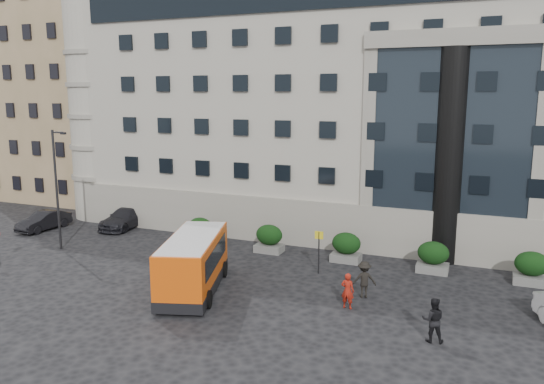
{
  "coord_description": "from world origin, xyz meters",
  "views": [
    {
      "loc": [
        14.34,
        -23.23,
        10.34
      ],
      "look_at": [
        3.36,
        3.1,
        5.0
      ],
      "focal_mm": 35.0,
      "sensor_mm": 36.0,
      "label": 1
    }
  ],
  "objects_px": {
    "hedge_e": "(532,268)",
    "parked_car_d": "(157,209)",
    "street_lamp": "(57,185)",
    "pedestrian_c": "(364,279)",
    "pedestrian_a": "(348,291)",
    "bus_stop_sign": "(319,245)",
    "hedge_d": "(433,257)",
    "parked_car_b": "(44,221)",
    "parked_car_c": "(126,218)",
    "hedge_b": "(269,238)",
    "pedestrian_b": "(433,320)",
    "hedge_c": "(346,247)",
    "minibus": "(193,261)",
    "red_truck": "(112,191)",
    "hedge_a": "(200,231)"
  },
  "relations": [
    {
      "from": "street_lamp",
      "to": "minibus",
      "type": "xyz_separation_m",
      "value": [
        12.18,
        -3.17,
        -2.74
      ]
    },
    {
      "from": "street_lamp",
      "to": "bus_stop_sign",
      "type": "relative_size",
      "value": 3.17
    },
    {
      "from": "hedge_c",
      "to": "minibus",
      "type": "xyz_separation_m",
      "value": [
        -6.16,
        -7.97,
        0.7
      ]
    },
    {
      "from": "hedge_d",
      "to": "street_lamp",
      "type": "height_order",
      "value": "street_lamp"
    },
    {
      "from": "minibus",
      "to": "pedestrian_c",
      "type": "relative_size",
      "value": 3.92
    },
    {
      "from": "parked_car_c",
      "to": "hedge_b",
      "type": "bearing_deg",
      "value": -11.14
    },
    {
      "from": "hedge_c",
      "to": "red_truck",
      "type": "relative_size",
      "value": 0.32
    },
    {
      "from": "bus_stop_sign",
      "to": "pedestrian_b",
      "type": "xyz_separation_m",
      "value": [
        7.06,
        -6.37,
        -0.76
      ]
    },
    {
      "from": "hedge_b",
      "to": "red_truck",
      "type": "relative_size",
      "value": 0.32
    },
    {
      "from": "parked_car_d",
      "to": "hedge_c",
      "type": "bearing_deg",
      "value": -26.95
    },
    {
      "from": "pedestrian_b",
      "to": "hedge_e",
      "type": "bearing_deg",
      "value": -125.82
    },
    {
      "from": "hedge_b",
      "to": "minibus",
      "type": "bearing_deg",
      "value": -96.9
    },
    {
      "from": "parked_car_c",
      "to": "minibus",
      "type": "bearing_deg",
      "value": -42.61
    },
    {
      "from": "red_truck",
      "to": "parked_car_b",
      "type": "height_order",
      "value": "red_truck"
    },
    {
      "from": "hedge_b",
      "to": "parked_car_c",
      "type": "bearing_deg",
      "value": 172.32
    },
    {
      "from": "hedge_b",
      "to": "hedge_d",
      "type": "distance_m",
      "value": 10.4
    },
    {
      "from": "parked_car_b",
      "to": "pedestrian_c",
      "type": "xyz_separation_m",
      "value": [
        25.77,
        -4.07,
        0.25
      ]
    },
    {
      "from": "street_lamp",
      "to": "parked_car_d",
      "type": "distance_m",
      "value": 11.0
    },
    {
      "from": "hedge_a",
      "to": "parked_car_d",
      "type": "height_order",
      "value": "hedge_a"
    },
    {
      "from": "hedge_b",
      "to": "street_lamp",
      "type": "height_order",
      "value": "street_lamp"
    },
    {
      "from": "pedestrian_c",
      "to": "pedestrian_a",
      "type": "bearing_deg",
      "value": 55.18
    },
    {
      "from": "bus_stop_sign",
      "to": "red_truck",
      "type": "bearing_deg",
      "value": 156.38
    },
    {
      "from": "hedge_e",
      "to": "minibus",
      "type": "xyz_separation_m",
      "value": [
        -16.56,
        -7.97,
        0.7
      ]
    },
    {
      "from": "hedge_c",
      "to": "street_lamp",
      "type": "distance_m",
      "value": 19.27
    },
    {
      "from": "hedge_d",
      "to": "pedestrian_c",
      "type": "relative_size",
      "value": 0.96
    },
    {
      "from": "hedge_e",
      "to": "hedge_c",
      "type": "bearing_deg",
      "value": 180.0
    },
    {
      "from": "pedestrian_b",
      "to": "hedge_c",
      "type": "bearing_deg",
      "value": -67.13
    },
    {
      "from": "hedge_e",
      "to": "minibus",
      "type": "distance_m",
      "value": 18.39
    },
    {
      "from": "hedge_e",
      "to": "parked_car_d",
      "type": "bearing_deg",
      "value": 168.86
    },
    {
      "from": "hedge_b",
      "to": "parked_car_b",
      "type": "height_order",
      "value": "hedge_b"
    },
    {
      "from": "hedge_e",
      "to": "street_lamp",
      "type": "bearing_deg",
      "value": -170.52
    },
    {
      "from": "hedge_d",
      "to": "pedestrian_b",
      "type": "xyz_separation_m",
      "value": [
        0.96,
        -9.17,
        0.04
      ]
    },
    {
      "from": "hedge_a",
      "to": "bus_stop_sign",
      "type": "bearing_deg",
      "value": -16.42
    },
    {
      "from": "hedge_d",
      "to": "pedestrian_c",
      "type": "bearing_deg",
      "value": -117.69
    },
    {
      "from": "street_lamp",
      "to": "red_truck",
      "type": "xyz_separation_m",
      "value": [
        -5.51,
        12.03,
        -2.84
      ]
    },
    {
      "from": "hedge_a",
      "to": "pedestrian_b",
      "type": "relative_size",
      "value": 0.95
    },
    {
      "from": "street_lamp",
      "to": "pedestrian_c",
      "type": "xyz_separation_m",
      "value": [
        20.7,
        -0.6,
        -3.41
      ]
    },
    {
      "from": "hedge_e",
      "to": "bus_stop_sign",
      "type": "bearing_deg",
      "value": -166.08
    },
    {
      "from": "street_lamp",
      "to": "pedestrian_a",
      "type": "distance_m",
      "value": 20.71
    },
    {
      "from": "hedge_d",
      "to": "pedestrian_b",
      "type": "relative_size",
      "value": 0.95
    },
    {
      "from": "bus_stop_sign",
      "to": "parked_car_c",
      "type": "xyz_separation_m",
      "value": [
        -17.18,
        4.54,
        -0.96
      ]
    },
    {
      "from": "bus_stop_sign",
      "to": "hedge_d",
      "type": "bearing_deg",
      "value": 24.66
    },
    {
      "from": "hedge_b",
      "to": "bus_stop_sign",
      "type": "height_order",
      "value": "bus_stop_sign"
    },
    {
      "from": "hedge_a",
      "to": "street_lamp",
      "type": "bearing_deg",
      "value": -148.84
    },
    {
      "from": "bus_stop_sign",
      "to": "parked_car_d",
      "type": "xyz_separation_m",
      "value": [
        -17.0,
        8.37,
        -1.0
      ]
    },
    {
      "from": "hedge_a",
      "to": "bus_stop_sign",
      "type": "relative_size",
      "value": 0.73
    },
    {
      "from": "red_truck",
      "to": "hedge_a",
      "type": "bearing_deg",
      "value": -21.2
    },
    {
      "from": "hedge_c",
      "to": "parked_car_c",
      "type": "bearing_deg",
      "value": 174.51
    },
    {
      "from": "bus_stop_sign",
      "to": "parked_car_b",
      "type": "relative_size",
      "value": 0.59
    },
    {
      "from": "parked_car_d",
      "to": "pedestrian_a",
      "type": "height_order",
      "value": "pedestrian_a"
    }
  ]
}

